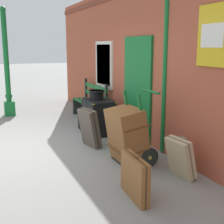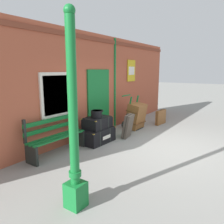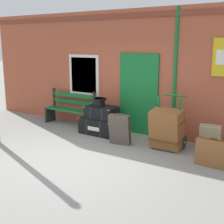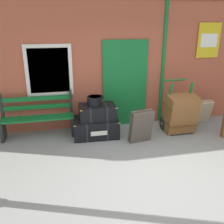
{
  "view_description": "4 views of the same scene",
  "coord_description": "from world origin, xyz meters",
  "px_view_note": "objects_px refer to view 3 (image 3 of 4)",
  "views": [
    {
      "loc": [
        5.71,
        -0.57,
        1.91
      ],
      "look_at": [
        0.58,
        1.68,
        0.72
      ],
      "focal_mm": 49.9,
      "sensor_mm": 36.0,
      "label": 1
    },
    {
      "loc": [
        -5.46,
        -1.97,
        2.09
      ],
      "look_at": [
        0.12,
        1.87,
        0.77
      ],
      "focal_mm": 34.98,
      "sensor_mm": 36.0,
      "label": 2
    },
    {
      "loc": [
        3.88,
        -4.63,
        2.36
      ],
      "look_at": [
        -0.27,
        1.8,
        0.64
      ],
      "focal_mm": 49.72,
      "sensor_mm": 36.0,
      "label": 3
    },
    {
      "loc": [
        -1.41,
        -3.33,
        2.48
      ],
      "look_at": [
        -0.31,
        1.77,
        0.59
      ],
      "focal_mm": 39.96,
      "sensor_mm": 36.0,
      "label": 4
    }
  ],
  "objects_px": {
    "suitcase_caramel": "(210,138)",
    "suitcase_charcoal": "(120,130)",
    "round_hatbox": "(99,102)",
    "suitcase_cream": "(213,153)",
    "platform_bench": "(70,110)",
    "porters_trolley": "(169,136)",
    "steamer_trunk_middle": "(102,112)",
    "large_brown_trunk": "(167,129)",
    "steamer_trunk_base": "(100,126)"
  },
  "relations": [
    {
      "from": "steamer_trunk_base",
      "to": "large_brown_trunk",
      "type": "distance_m",
      "value": 2.0
    },
    {
      "from": "steamer_trunk_middle",
      "to": "suitcase_cream",
      "type": "relative_size",
      "value": 1.21
    },
    {
      "from": "steamer_trunk_middle",
      "to": "suitcase_caramel",
      "type": "bearing_deg",
      "value": 4.46
    },
    {
      "from": "porters_trolley",
      "to": "suitcase_charcoal",
      "type": "bearing_deg",
      "value": -156.53
    },
    {
      "from": "porters_trolley",
      "to": "suitcase_charcoal",
      "type": "relative_size",
      "value": 1.58
    },
    {
      "from": "round_hatbox",
      "to": "suitcase_caramel",
      "type": "xyz_separation_m",
      "value": [
        2.84,
        0.24,
        -0.56
      ]
    },
    {
      "from": "steamer_trunk_middle",
      "to": "suitcase_cream",
      "type": "xyz_separation_m",
      "value": [
        3.08,
        -0.7,
        -0.3
      ]
    },
    {
      "from": "round_hatbox",
      "to": "suitcase_charcoal",
      "type": "relative_size",
      "value": 0.48
    },
    {
      "from": "large_brown_trunk",
      "to": "suitcase_charcoal",
      "type": "height_order",
      "value": "large_brown_trunk"
    },
    {
      "from": "suitcase_charcoal",
      "to": "suitcase_cream",
      "type": "distance_m",
      "value": 2.22
    },
    {
      "from": "large_brown_trunk",
      "to": "steamer_trunk_base",
      "type": "bearing_deg",
      "value": 173.32
    },
    {
      "from": "platform_bench",
      "to": "suitcase_caramel",
      "type": "height_order",
      "value": "platform_bench"
    },
    {
      "from": "steamer_trunk_base",
      "to": "round_hatbox",
      "type": "bearing_deg",
      "value": -135.41
    },
    {
      "from": "large_brown_trunk",
      "to": "suitcase_caramel",
      "type": "bearing_deg",
      "value": 28.12
    },
    {
      "from": "round_hatbox",
      "to": "suitcase_charcoal",
      "type": "height_order",
      "value": "round_hatbox"
    },
    {
      "from": "suitcase_caramel",
      "to": "suitcase_charcoal",
      "type": "height_order",
      "value": "suitcase_charcoal"
    },
    {
      "from": "round_hatbox",
      "to": "suitcase_cream",
      "type": "height_order",
      "value": "round_hatbox"
    },
    {
      "from": "porters_trolley",
      "to": "suitcase_cream",
      "type": "xyz_separation_m",
      "value": [
        1.16,
        -0.64,
        0.0
      ]
    },
    {
      "from": "platform_bench",
      "to": "suitcase_cream",
      "type": "xyz_separation_m",
      "value": [
        4.4,
        -0.99,
        -0.17
      ]
    },
    {
      "from": "suitcase_caramel",
      "to": "suitcase_charcoal",
      "type": "bearing_deg",
      "value": -158.82
    },
    {
      "from": "large_brown_trunk",
      "to": "suitcase_charcoal",
      "type": "xyz_separation_m",
      "value": [
        -1.06,
        -0.28,
        -0.1
      ]
    },
    {
      "from": "platform_bench",
      "to": "porters_trolley",
      "type": "height_order",
      "value": "porters_trolley"
    },
    {
      "from": "steamer_trunk_base",
      "to": "large_brown_trunk",
      "type": "bearing_deg",
      "value": -6.68
    },
    {
      "from": "suitcase_caramel",
      "to": "large_brown_trunk",
      "type": "bearing_deg",
      "value": -151.88
    },
    {
      "from": "suitcase_caramel",
      "to": "round_hatbox",
      "type": "bearing_deg",
      "value": -175.09
    },
    {
      "from": "steamer_trunk_base",
      "to": "porters_trolley",
      "type": "bearing_deg",
      "value": -1.62
    },
    {
      "from": "round_hatbox",
      "to": "steamer_trunk_middle",
      "type": "bearing_deg",
      "value": 23.21
    },
    {
      "from": "round_hatbox",
      "to": "suitcase_cream",
      "type": "xyz_separation_m",
      "value": [
        3.14,
        -0.68,
        -0.59
      ]
    },
    {
      "from": "suitcase_caramel",
      "to": "suitcase_cream",
      "type": "distance_m",
      "value": 0.97
    },
    {
      "from": "steamer_trunk_base",
      "to": "large_brown_trunk",
      "type": "height_order",
      "value": "large_brown_trunk"
    },
    {
      "from": "round_hatbox",
      "to": "suitcase_caramel",
      "type": "relative_size",
      "value": 0.59
    },
    {
      "from": "suitcase_cream",
      "to": "large_brown_trunk",
      "type": "bearing_deg",
      "value": 158.1
    },
    {
      "from": "platform_bench",
      "to": "suitcase_charcoal",
      "type": "xyz_separation_m",
      "value": [
        2.19,
        -0.81,
        -0.08
      ]
    },
    {
      "from": "platform_bench",
      "to": "round_hatbox",
      "type": "bearing_deg",
      "value": -13.88
    },
    {
      "from": "steamer_trunk_middle",
      "to": "suitcase_charcoal",
      "type": "relative_size",
      "value": 1.08
    },
    {
      "from": "steamer_trunk_middle",
      "to": "large_brown_trunk",
      "type": "relative_size",
      "value": 0.87
    },
    {
      "from": "platform_bench",
      "to": "round_hatbox",
      "type": "xyz_separation_m",
      "value": [
        1.26,
        -0.31,
        0.42
      ]
    },
    {
      "from": "steamer_trunk_middle",
      "to": "round_hatbox",
      "type": "height_order",
      "value": "round_hatbox"
    },
    {
      "from": "large_brown_trunk",
      "to": "suitcase_charcoal",
      "type": "bearing_deg",
      "value": -164.96
    },
    {
      "from": "platform_bench",
      "to": "steamer_trunk_base",
      "type": "distance_m",
      "value": 1.33
    },
    {
      "from": "large_brown_trunk",
      "to": "round_hatbox",
      "type": "bearing_deg",
      "value": 173.91
    },
    {
      "from": "suitcase_charcoal",
      "to": "suitcase_caramel",
      "type": "bearing_deg",
      "value": 21.18
    },
    {
      "from": "platform_bench",
      "to": "suitcase_cream",
      "type": "bearing_deg",
      "value": -12.66
    },
    {
      "from": "round_hatbox",
      "to": "suitcase_cream",
      "type": "distance_m",
      "value": 3.27
    },
    {
      "from": "steamer_trunk_middle",
      "to": "porters_trolley",
      "type": "height_order",
      "value": "porters_trolley"
    },
    {
      "from": "suitcase_caramel",
      "to": "porters_trolley",
      "type": "bearing_deg",
      "value": -161.77
    },
    {
      "from": "round_hatbox",
      "to": "steamer_trunk_base",
      "type": "bearing_deg",
      "value": 44.59
    },
    {
      "from": "porters_trolley",
      "to": "suitcase_charcoal",
      "type": "height_order",
      "value": "porters_trolley"
    },
    {
      "from": "round_hatbox",
      "to": "porters_trolley",
      "type": "distance_m",
      "value": 2.07
    },
    {
      "from": "suitcase_caramel",
      "to": "suitcase_charcoal",
      "type": "relative_size",
      "value": 0.82
    }
  ]
}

